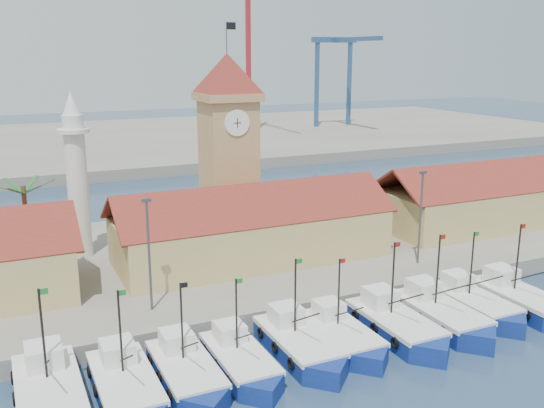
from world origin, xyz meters
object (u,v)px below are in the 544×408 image
boat_0 (50,397)px  minaret (77,175)px  boat_5 (343,338)px  clock_tower (228,145)px

boat_0 → minaret: (5.51, 24.72, 8.90)m
boat_5 → minaret: (-15.03, 25.25, 9.01)m
minaret → boat_0: bearing=-102.6°
clock_tower → boat_0: bearing=-132.1°
boat_0 → boat_5: (20.54, -0.52, -0.10)m
boat_5 → clock_tower: bearing=90.1°
boat_5 → minaret: size_ratio=0.57×
minaret → boat_5: bearing=-59.2°
boat_0 → boat_5: 20.55m
boat_0 → clock_tower: clock_tower is taller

